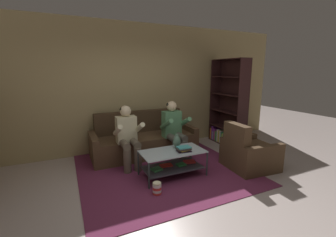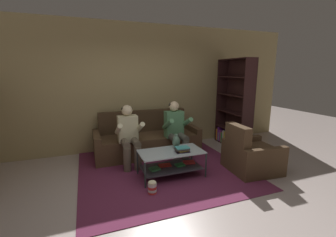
{
  "view_description": "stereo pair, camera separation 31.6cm",
  "coord_description": "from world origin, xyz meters",
  "views": [
    {
      "loc": [
        -1.37,
        -2.67,
        1.82
      ],
      "look_at": [
        0.33,
        0.97,
        0.98
      ],
      "focal_mm": 24.0,
      "sensor_mm": 36.0,
      "label": 1
    },
    {
      "loc": [
        -1.08,
        -2.79,
        1.82
      ],
      "look_at": [
        0.33,
        0.97,
        0.98
      ],
      "focal_mm": 24.0,
      "sensor_mm": 36.0,
      "label": 2
    }
  ],
  "objects": [
    {
      "name": "armchair",
      "position": [
        1.73,
        0.34,
        0.29
      ],
      "size": [
        0.9,
        0.87,
        0.9
      ],
      "color": "#4D3723",
      "rests_on": "ground"
    },
    {
      "name": "person_seated_left",
      "position": [
        -0.32,
        1.38,
        0.65
      ],
      "size": [
        0.5,
        0.58,
        1.19
      ],
      "color": "brown",
      "rests_on": "ground"
    },
    {
      "name": "popcorn_tub",
      "position": [
        -0.21,
        0.2,
        0.1
      ],
      "size": [
        0.13,
        0.13,
        0.21
      ],
      "color": "red",
      "rests_on": "ground"
    },
    {
      "name": "ground",
      "position": [
        0.0,
        0.0,
        0.0
      ],
      "size": [
        16.8,
        16.8,
        0.0
      ],
      "primitive_type": "plane",
      "color": "#BBAAA4"
    },
    {
      "name": "book_stack",
      "position": [
        0.44,
        0.56,
        0.51
      ],
      "size": [
        0.26,
        0.19,
        0.09
      ],
      "color": "#2C1D2E",
      "rests_on": "coffee_table"
    },
    {
      "name": "area_rug",
      "position": [
        0.22,
        1.16,
        0.01
      ],
      "size": [
        3.0,
        3.2,
        0.01
      ],
      "color": "#672644",
      "rests_on": "ground"
    },
    {
      "name": "vase",
      "position": [
        0.41,
        0.78,
        0.58
      ],
      "size": [
        0.14,
        0.14,
        0.26
      ],
      "color": "#4E705B",
      "rests_on": "coffee_table"
    },
    {
      "name": "back_partition",
      "position": [
        0.0,
        2.46,
        1.45
      ],
      "size": [
        8.4,
        0.12,
        2.9
      ],
      "primitive_type": "cube",
      "color": "tan",
      "rests_on": "ground"
    },
    {
      "name": "couch",
      "position": [
        0.17,
        1.91,
        0.31
      ],
      "size": [
        2.28,
        0.88,
        0.94
      ],
      "color": "#4E3924",
      "rests_on": "ground"
    },
    {
      "name": "person_seated_right",
      "position": [
        0.66,
        1.39,
        0.67
      ],
      "size": [
        0.5,
        0.58,
        1.22
      ],
      "color": "#504F45",
      "rests_on": "ground"
    },
    {
      "name": "coffee_table",
      "position": [
        0.27,
        0.66,
        0.3
      ],
      "size": [
        1.11,
        0.57,
        0.46
      ],
      "color": "#ACBCC3",
      "rests_on": "ground"
    },
    {
      "name": "bookshelf",
      "position": [
        2.35,
        1.74,
        0.82
      ],
      "size": [
        0.35,
        1.12,
        2.12
      ],
      "color": "#331A1A",
      "rests_on": "ground"
    }
  ]
}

